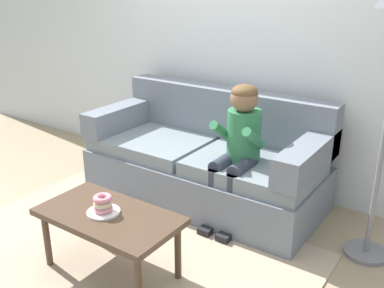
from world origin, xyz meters
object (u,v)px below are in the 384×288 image
couch (206,162)px  coffee_table (109,221)px  donut (103,208)px  person_child (239,142)px  toy_controller (95,213)px

couch → coffee_table: (0.07, -1.26, 0.05)m
couch → donut: bearing=-88.0°
person_child → donut: (-0.37, -1.06, -0.20)m
couch → toy_controller: couch is taller
coffee_table → toy_controller: size_ratio=4.07×
coffee_table → toy_controller: bearing=144.4°
coffee_table → toy_controller: coffee_table is taller
person_child → donut: person_child is taller
couch → toy_controller: 1.03m
coffee_table → person_child: person_child is taller
couch → coffee_table: 1.26m
coffee_table → toy_controller: 0.86m
person_child → donut: size_ratio=9.18×
couch → person_child: 0.57m
couch → donut: size_ratio=16.78×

